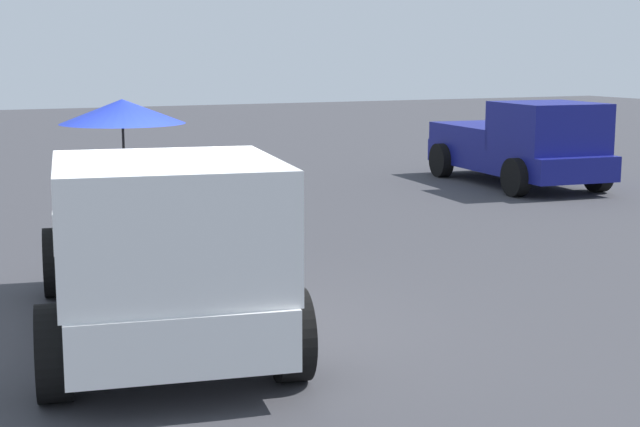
{
  "coord_description": "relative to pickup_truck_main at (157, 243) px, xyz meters",
  "views": [
    {
      "loc": [
        9.2,
        -2.51,
        2.8
      ],
      "look_at": [
        0.09,
        1.78,
        1.1
      ],
      "focal_mm": 53.93,
      "sensor_mm": 36.0,
      "label": 1
    }
  ],
  "objects": [
    {
      "name": "pickup_truck_main",
      "position": [
        0.0,
        0.0,
        0.0
      ],
      "size": [
        5.3,
        2.98,
        2.26
      ],
      "rotation": [
        0.0,
        0.0,
        -0.18
      ],
      "color": "black",
      "rests_on": "ground"
    },
    {
      "name": "ground_plane",
      "position": [
        -0.37,
        0.08,
        -0.99
      ],
      "size": [
        80.0,
        80.0,
        0.0
      ],
      "primitive_type": "plane",
      "color": "#38383D"
    },
    {
      "name": "pickup_truck_red",
      "position": [
        -7.65,
        10.04,
        -0.11
      ],
      "size": [
        4.95,
        2.53,
        1.8
      ],
      "rotation": [
        0.0,
        0.0,
        -0.1
      ],
      "color": "black",
      "rests_on": "ground"
    }
  ]
}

